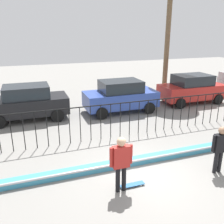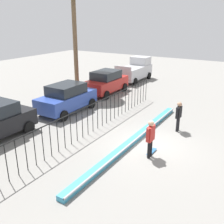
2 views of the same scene
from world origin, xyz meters
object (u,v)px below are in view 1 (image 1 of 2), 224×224
Objects in this scene: parked_car_black at (27,102)px; skateboard at (132,185)px; skateboarder at (121,160)px; parked_car_red at (192,89)px; parked_car_blue at (121,96)px; camera_operator at (220,146)px.

skateboard is at bearing -66.08° from parked_car_black.
parked_car_red is (8.02, 7.50, -0.10)m from skateboarder.
skateboarder reaches higher than skateboard.
skateboard is at bearing -135.26° from parked_car_red.
parked_car_black is 1.00× the size of parked_car_blue.
skateboard is 0.19× the size of parked_car_red.
skateboarder is at bearing 42.00° from camera_operator.
camera_operator is 0.39× the size of parked_car_blue.
parked_car_red is (5.21, 0.23, 0.00)m from parked_car_blue.
skateboarder is 1.06× the size of camera_operator.
parked_car_blue is at bearing -177.06° from parked_car_red.
parked_car_blue is (2.38, 7.19, 0.91)m from skateboard.
parked_car_black is 10.50m from parked_car_red.
skateboarder reaches higher than camera_operator.
parked_car_black is (-6.02, 7.82, -0.05)m from camera_operator.
parked_car_black is (-2.90, 7.61, 0.91)m from skateboard.
parked_car_blue is at bearing 60.89° from skateboarder.
parked_car_black reaches higher than camera_operator.
parked_car_black is 1.00× the size of parked_car_red.
skateboard is at bearing 40.39° from camera_operator.
skateboard is at bearing -110.79° from parked_car_blue.
parked_car_blue reaches higher than skateboard.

